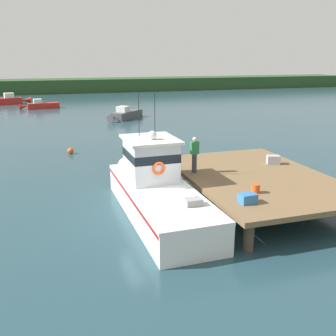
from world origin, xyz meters
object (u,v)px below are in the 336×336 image
crate_single_by_cleat (248,198)px  moored_boat_mid_harbor (125,114)px  crate_single_far (273,160)px  deckhand_by_the_boat (194,154)px  moored_boat_off_the_point (41,105)px  mooring_buoy_outer (71,151)px  bait_bucket (256,188)px  main_fishing_boat (155,188)px  moored_boat_near_channel (6,101)px

crate_single_by_cleat → moored_boat_mid_harbor: size_ratio=0.13×
crate_single_far → deckhand_by_the_boat: size_ratio=0.37×
moored_boat_off_the_point → mooring_buoy_outer: 25.91m
bait_bucket → deckhand_by_the_boat: bearing=110.8°
crate_single_far → mooring_buoy_outer: (-9.03, 10.18, -1.21)m
main_fishing_boat → bait_bucket: (3.39, -2.21, 0.36)m
deckhand_by_the_boat → mooring_buoy_outer: deckhand_by_the_boat is taller
main_fishing_boat → crate_single_far: 6.48m
crate_single_by_cleat → moored_boat_mid_harbor: 28.59m
deckhand_by_the_boat → moored_boat_off_the_point: bearing=100.6°
moored_boat_near_channel → moored_boat_off_the_point: 7.70m
crate_single_far → moored_boat_near_channel: 45.00m
crate_single_far → crate_single_by_cleat: 5.75m
bait_bucket → mooring_buoy_outer: bait_bucket is taller
moored_boat_near_channel → mooring_buoy_outer: bearing=-78.6°
moored_boat_mid_harbor → deckhand_by_the_boat: bearing=-94.1°
bait_bucket → moored_boat_mid_harbor: (0.51, 27.66, -0.90)m
main_fishing_boat → bait_bucket: bearing=-33.1°
crate_single_far → moored_boat_off_the_point: crate_single_far is taller
bait_bucket → moored_boat_mid_harbor: 27.68m
crate_single_far → moored_boat_off_the_point: (-10.95, 36.02, -0.99)m
crate_single_far → deckhand_by_the_boat: deckhand_by_the_boat is taller
moored_boat_mid_harbor → mooring_buoy_outer: bearing=-115.2°
deckhand_by_the_boat → moored_boat_near_channel: size_ratio=0.26×
crate_single_by_cleat → bait_bucket: 1.22m
crate_single_far → mooring_buoy_outer: 13.66m
crate_single_far → moored_boat_off_the_point: size_ratio=0.12×
crate_single_far → moored_boat_mid_harbor: bearing=95.8°
crate_single_far → crate_single_by_cleat: crate_single_far is taller
moored_boat_off_the_point → mooring_buoy_outer: size_ratio=12.15×
crate_single_by_cleat → bait_bucket: (0.84, 0.88, -0.00)m
bait_bucket → moored_boat_near_channel: size_ratio=0.05×
moored_boat_near_channel → crate_single_by_cleat: bearing=-75.9°
main_fishing_boat → mooring_buoy_outer: main_fishing_boat is taller
main_fishing_boat → mooring_buoy_outer: 11.75m
bait_bucket → mooring_buoy_outer: 14.96m
crate_single_by_cleat → deckhand_by_the_boat: 4.25m
deckhand_by_the_boat → moored_boat_mid_harbor: deckhand_by_the_boat is taller
crate_single_far → moored_boat_off_the_point: 37.66m
main_fishing_boat → mooring_buoy_outer: size_ratio=24.43×
crate_single_far → deckhand_by_the_boat: bearing=-177.9°
bait_bucket → main_fishing_boat: bearing=146.9°
main_fishing_boat → moored_boat_near_channel: bearing=101.9°
bait_bucket → deckhand_by_the_boat: deckhand_by_the_boat is taller
moored_boat_near_channel → bait_bucket: bearing=-74.7°
main_fishing_boat → moored_boat_mid_harbor: bearing=81.3°
bait_bucket → moored_boat_off_the_point: bearing=101.5°
main_fishing_boat → moored_boat_off_the_point: 37.54m
moored_boat_mid_harbor → moored_boat_near_channel: bearing=125.9°
bait_bucket → moored_boat_off_the_point: bait_bucket is taller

